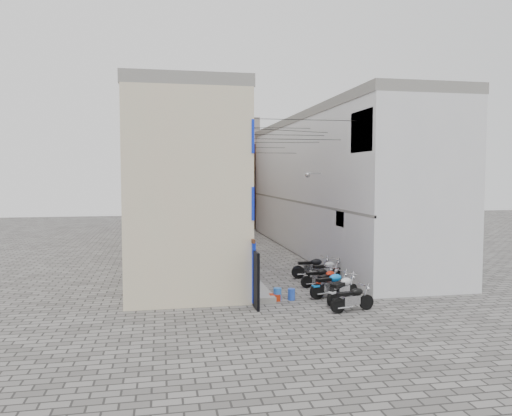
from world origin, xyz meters
TOP-DOWN VIEW (x-y plane):
  - ground at (0.00, 0.00)m, footprint 90.00×90.00m
  - plinth at (-2.05, 13.00)m, footprint 0.90×26.00m
  - building_left at (-4.98, 12.95)m, footprint 5.10×27.00m
  - building_right at (5.00, 13.00)m, footprint 5.94×26.00m
  - building_far_brick_left at (-2.00, 28.00)m, footprint 6.00×6.00m
  - building_far_brick_right at (3.00, 30.00)m, footprint 5.00×6.00m
  - building_far_concrete at (0.00, 34.00)m, footprint 8.00×5.00m
  - far_shopfront at (0.00, 25.20)m, footprint 2.00×0.30m
  - overhead_wires at (0.00, 7.64)m, footprint 5.80×13.02m
  - motorcycle_a at (0.95, -1.60)m, footprint 1.93×0.96m
  - motorcycle_b at (1.03, -0.41)m, footprint 2.08×1.85m
  - motorcycle_c at (0.89, 0.61)m, footprint 2.15×1.22m
  - motorcycle_d at (1.07, 1.57)m, footprint 1.83×1.69m
  - motorcycle_e at (0.96, 2.57)m, footprint 1.79×0.80m
  - motorcycle_f at (1.69, 3.66)m, footprint 2.07×1.17m
  - motorcycle_g at (1.25, 4.46)m, footprint 2.07×0.72m
  - person_a at (-1.89, 4.09)m, footprint 0.52×0.64m
  - person_b at (-1.82, 6.13)m, footprint 0.78×0.93m
  - water_jug_near at (-1.44, 0.50)m, footprint 0.37×0.37m
  - water_jug_far at (-0.85, 0.50)m, footprint 0.31×0.31m
  - red_crate at (-1.55, 0.50)m, footprint 0.49×0.40m

SIDE VIEW (x-z plane):
  - ground at x=0.00m, z-range 0.00..0.00m
  - plinth at x=-2.05m, z-range 0.00..0.25m
  - red_crate at x=-1.55m, z-range 0.00..0.27m
  - water_jug_far at x=-0.85m, z-range 0.00..0.47m
  - water_jug_near at x=-1.44m, z-range 0.00..0.52m
  - motorcycle_e at x=0.96m, z-range 0.00..1.00m
  - motorcycle_a at x=0.95m, z-range 0.00..1.07m
  - motorcycle_d at x=1.07m, z-range 0.00..1.10m
  - motorcycle_f at x=1.69m, z-range 0.00..1.14m
  - motorcycle_c at x=0.89m, z-range 0.00..1.19m
  - motorcycle_g at x=1.25m, z-range 0.00..1.19m
  - motorcycle_b at x=1.03m, z-range 0.00..1.23m
  - person_a at x=-1.89m, z-range 0.25..1.78m
  - person_b at x=-1.82m, z-range 0.25..1.96m
  - far_shopfront at x=0.00m, z-range 0.00..2.40m
  - building_far_brick_right at x=3.00m, z-range 0.00..8.00m
  - building_left at x=-4.98m, z-range 0.00..9.00m
  - building_right at x=5.00m, z-range 0.01..9.01m
  - building_far_brick_left at x=-2.00m, z-range 0.00..10.00m
  - building_far_concrete at x=0.00m, z-range 0.00..11.00m
  - overhead_wires at x=0.00m, z-range 6.46..7.79m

